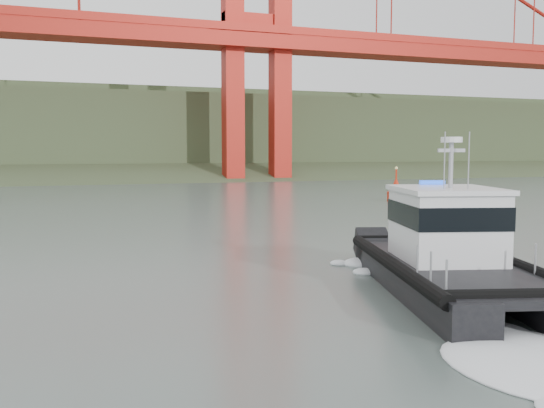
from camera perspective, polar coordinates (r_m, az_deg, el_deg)
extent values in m
plane|color=#4A5953|center=(21.20, 5.88, -8.27)|extent=(400.00, 400.00, 0.00)
cube|color=#2F3F24|center=(111.06, -15.09, 2.36)|extent=(500.00, 44.72, 16.25)
cube|color=#2F3F24|center=(138.89, -16.09, 5.31)|extent=(500.00, 70.00, 18.00)
cube|color=#2F3F24|center=(163.95, -16.70, 6.97)|extent=(500.00, 60.00, 16.00)
cube|color=#A41D14|center=(95.57, -14.54, 15.21)|extent=(260.00, 6.00, 2.20)
cube|color=black|center=(21.40, 12.88, -7.05)|extent=(4.36, 11.32, 1.24)
cube|color=black|center=(22.36, 19.79, -6.70)|extent=(4.36, 11.32, 1.24)
cube|color=black|center=(21.27, 16.94, -5.85)|extent=(6.63, 10.58, 0.26)
cube|color=white|center=(22.03, 16.06, -2.00)|extent=(3.99, 4.42, 2.38)
cube|color=black|center=(21.98, 16.09, -0.90)|extent=(4.07, 4.50, 0.78)
cube|color=white|center=(21.91, 16.14, 1.30)|extent=(4.25, 4.68, 0.17)
cylinder|color=#94969C|center=(21.58, 16.48, 3.49)|extent=(0.17, 0.17, 1.86)
cylinder|color=white|center=(21.58, 16.54, 5.82)|extent=(0.72, 0.72, 0.19)
cylinder|color=red|center=(59.65, 11.58, 0.62)|extent=(1.70, 1.70, 1.13)
cone|color=red|center=(59.57, 11.60, 1.71)|extent=(1.32, 1.32, 1.70)
cylinder|color=red|center=(59.52, 11.62, 2.80)|extent=(0.15, 0.15, 0.94)
sphere|color=#E5D87F|center=(59.50, 11.63, 3.34)|extent=(0.28, 0.28, 0.28)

